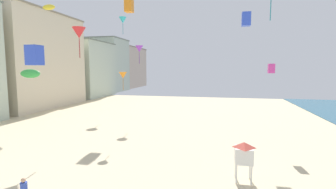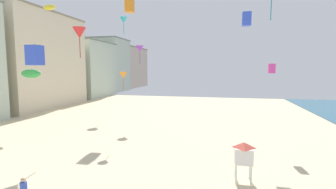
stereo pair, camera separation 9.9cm
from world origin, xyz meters
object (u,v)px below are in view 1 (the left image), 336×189
object	(u,v)px
kite_orange_delta	(123,75)
kite_red_delta	(79,33)
kite_purple_delta	(139,49)
kite_yellow_parafoil	(49,7)
kite_blue_box	(246,19)
kite_orange_box	(129,6)
kite_green_parafoil	(30,74)
lifeguard_stand	(244,153)
kite_cyan_delta	(123,20)
kite_blue_box_2	(35,55)
kite_magenta_box	(271,68)

from	to	relation	value
kite_orange_delta	kite_red_delta	distance (m)	5.85
kite_purple_delta	kite_yellow_parafoil	bearing A→B (deg)	-112.50
kite_yellow_parafoil	kite_blue_box	bearing A→B (deg)	15.30
kite_orange_delta	kite_orange_box	bearing A→B (deg)	106.76
kite_orange_box	kite_green_parafoil	bearing A→B (deg)	-136.81
kite_orange_delta	kite_red_delta	size ratio (longest dim) A/B	0.62
lifeguard_stand	kite_blue_box	world-z (taller)	kite_blue_box
kite_orange_box	kite_red_delta	bearing A→B (deg)	-96.95
lifeguard_stand	kite_purple_delta	size ratio (longest dim) A/B	1.04
kite_blue_box	kite_red_delta	xyz separation A→B (m)	(-15.91, -4.01, -1.41)
kite_cyan_delta	kite_orange_delta	xyz separation A→B (m)	(7.44, -18.14, -9.14)
kite_yellow_parafoil	kite_red_delta	world-z (taller)	kite_yellow_parafoil
kite_blue_box_2	kite_red_delta	bearing A→B (deg)	88.92
lifeguard_stand	kite_yellow_parafoil	distance (m)	21.42
kite_purple_delta	kite_orange_delta	xyz separation A→B (m)	(1.51, -9.53, -3.39)
kite_cyan_delta	kite_blue_box_2	world-z (taller)	kite_cyan_delta
kite_blue_box	kite_red_delta	distance (m)	16.47
kite_cyan_delta	kite_orange_box	world-z (taller)	kite_orange_box
kite_green_parafoil	kite_purple_delta	bearing A→B (deg)	41.32
kite_cyan_delta	kite_orange_delta	world-z (taller)	kite_cyan_delta
kite_green_parafoil	kite_orange_box	distance (m)	15.06
kite_blue_box	kite_yellow_parafoil	bearing A→B (deg)	-164.70
lifeguard_stand	kite_magenta_box	distance (m)	11.35
kite_red_delta	kite_green_parafoil	bearing A→B (deg)	165.43
kite_orange_delta	kite_blue_box_2	xyz separation A→B (m)	(-4.07, -7.12, 1.66)
lifeguard_stand	kite_blue_box_2	distance (m)	16.53
kite_green_parafoil	kite_blue_box	distance (m)	24.19
kite_purple_delta	kite_magenta_box	bearing A→B (deg)	-24.90
kite_orange_box	kite_red_delta	distance (m)	11.45
kite_blue_box_2	kite_cyan_delta	bearing A→B (deg)	97.59
kite_purple_delta	kite_yellow_parafoil	distance (m)	13.11
kite_cyan_delta	kite_blue_box	xyz separation A→B (m)	(19.39, -15.38, -3.60)
kite_cyan_delta	kite_magenta_box	size ratio (longest dim) A/B	3.25
kite_magenta_box	kite_orange_box	bearing A→B (deg)	158.16
kite_cyan_delta	kite_purple_delta	world-z (taller)	kite_cyan_delta
kite_blue_box_2	kite_orange_box	bearing A→B (deg)	85.18
kite_blue_box	kite_orange_box	bearing A→B (deg)	156.97
kite_cyan_delta	kite_yellow_parafoil	xyz separation A→B (m)	(1.04, -20.40, -2.70)
kite_yellow_parafoil	kite_orange_box	distance (m)	12.13
lifeguard_stand	kite_orange_delta	world-z (taller)	kite_orange_delta
kite_yellow_parafoil	kite_orange_box	xyz separation A→B (m)	(3.68, 11.25, 2.64)
kite_purple_delta	kite_blue_box_2	xyz separation A→B (m)	(-2.56, -16.65, -1.73)
kite_magenta_box	kite_green_parafoil	distance (m)	25.95
lifeguard_stand	kite_magenta_box	xyz separation A→B (m)	(3.18, 9.48, 5.38)
lifeguard_stand	kite_orange_delta	size ratio (longest dim) A/B	1.39
kite_orange_box	kite_orange_delta	bearing A→B (deg)	-73.24
kite_magenta_box	kite_blue_box_2	size ratio (longest dim) A/B	0.61
lifeguard_stand	kite_blue_box	size ratio (longest dim) A/B	1.94
kite_yellow_parafoil	kite_purple_delta	bearing A→B (deg)	67.50
kite_orange_delta	kite_blue_box	distance (m)	13.46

